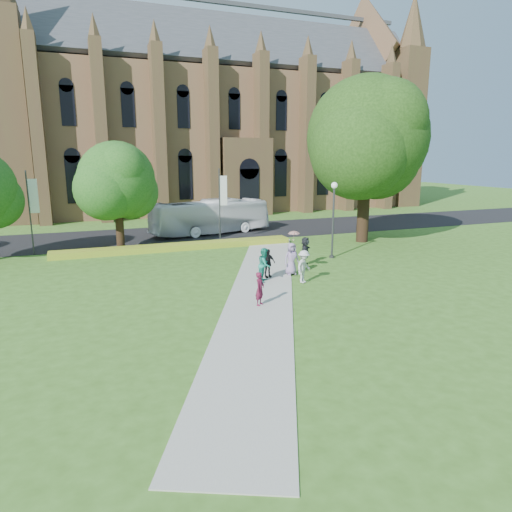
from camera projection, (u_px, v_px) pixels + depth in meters
name	position (u px, v px, depth m)	size (l,w,h in m)	color
ground	(269.00, 295.00, 23.30)	(160.00, 160.00, 0.00)	#385F1C
road	(184.00, 234.00, 41.51)	(160.00, 10.00, 0.02)	black
footpath	(262.00, 290.00, 24.20)	(3.20, 30.00, 0.04)	#B2B2A8
flower_hedge	(177.00, 247.00, 34.56)	(18.00, 1.40, 0.45)	yellow
cathedral	(223.00, 109.00, 60.22)	(52.60, 18.25, 28.00)	brown
streetlamp	(333.00, 211.00, 31.16)	(0.44, 0.44, 5.24)	#38383D
large_tree	(367.00, 138.00, 36.11)	(9.60, 9.60, 13.20)	#332114
street_tree_1	(117.00, 180.00, 33.26)	(5.60, 5.60, 8.05)	#332114
banner_pole_0	(221.00, 201.00, 37.16)	(0.70, 0.10, 6.00)	#38383D
banner_pole_1	(31.00, 208.00, 32.21)	(0.70, 0.10, 6.00)	#38383D
tour_coach	(211.00, 217.00, 41.30)	(2.61, 11.15, 3.11)	white
pedestrian_0	(260.00, 289.00, 21.49)	(0.58, 0.38, 1.60)	#5B142E
pedestrian_1	(265.00, 265.00, 25.59)	(0.93, 0.72, 1.91)	#1B8A72
pedestrian_2	(304.00, 267.00, 25.30)	(1.19, 0.68, 1.84)	#B9B9B9
pedestrian_3	(267.00, 263.00, 26.43)	(0.98, 0.41, 1.67)	black
pedestrian_4	(292.00, 259.00, 27.04)	(0.93, 0.61, 1.91)	gray
pedestrian_5	(305.00, 251.00, 29.57)	(1.68, 0.54, 1.81)	#26282D
parasol	(294.00, 238.00, 26.93)	(0.68, 0.68, 0.60)	pink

